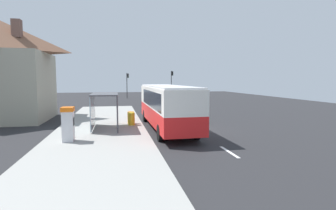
# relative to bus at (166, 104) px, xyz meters

# --- Properties ---
(ground_plane) EXTENTS (56.00, 92.00, 0.04)m
(ground_plane) POSITION_rel_bus_xyz_m (1.71, 13.24, -1.86)
(ground_plane) COLOR #262628
(sidewalk_platform) EXTENTS (6.20, 30.00, 0.18)m
(sidewalk_platform) POSITION_rel_bus_xyz_m (-4.69, 1.24, -1.75)
(sidewalk_platform) COLOR #999993
(sidewalk_platform) RESTS_ON ground
(lane_stripe_seg_0) EXTENTS (0.16, 2.20, 0.01)m
(lane_stripe_seg_0) POSITION_rel_bus_xyz_m (1.96, -6.76, -1.84)
(lane_stripe_seg_0) COLOR silver
(lane_stripe_seg_0) RESTS_ON ground
(lane_stripe_seg_1) EXTENTS (0.16, 2.20, 0.01)m
(lane_stripe_seg_1) POSITION_rel_bus_xyz_m (1.96, -1.76, -1.84)
(lane_stripe_seg_1) COLOR silver
(lane_stripe_seg_1) RESTS_ON ground
(lane_stripe_seg_2) EXTENTS (0.16, 2.20, 0.01)m
(lane_stripe_seg_2) POSITION_rel_bus_xyz_m (1.96, 3.24, -1.84)
(lane_stripe_seg_2) COLOR silver
(lane_stripe_seg_2) RESTS_ON ground
(lane_stripe_seg_3) EXTENTS (0.16, 2.20, 0.01)m
(lane_stripe_seg_3) POSITION_rel_bus_xyz_m (1.96, 8.24, -1.84)
(lane_stripe_seg_3) COLOR silver
(lane_stripe_seg_3) RESTS_ON ground
(lane_stripe_seg_4) EXTENTS (0.16, 2.20, 0.01)m
(lane_stripe_seg_4) POSITION_rel_bus_xyz_m (1.96, 13.24, -1.84)
(lane_stripe_seg_4) COLOR silver
(lane_stripe_seg_4) RESTS_ON ground
(lane_stripe_seg_5) EXTENTS (0.16, 2.20, 0.01)m
(lane_stripe_seg_5) POSITION_rel_bus_xyz_m (1.96, 18.24, -1.84)
(lane_stripe_seg_5) COLOR silver
(lane_stripe_seg_5) RESTS_ON ground
(lane_stripe_seg_6) EXTENTS (0.16, 2.20, 0.01)m
(lane_stripe_seg_6) POSITION_rel_bus_xyz_m (1.96, 23.24, -1.84)
(lane_stripe_seg_6) COLOR silver
(lane_stripe_seg_6) RESTS_ON ground
(lane_stripe_seg_7) EXTENTS (0.16, 2.20, 0.01)m
(lane_stripe_seg_7) POSITION_rel_bus_xyz_m (1.96, 28.24, -1.84)
(lane_stripe_seg_7) COLOR silver
(lane_stripe_seg_7) RESTS_ON ground
(bus) EXTENTS (2.63, 11.04, 3.21)m
(bus) POSITION_rel_bus_xyz_m (0.00, 0.00, 0.00)
(bus) COLOR red
(bus) RESTS_ON ground
(white_van) EXTENTS (2.05, 5.21, 2.30)m
(white_van) POSITION_rel_bus_xyz_m (3.91, 19.82, -0.50)
(white_van) COLOR black
(white_van) RESTS_ON ground
(sedan_near) EXTENTS (1.98, 4.47, 1.52)m
(sedan_near) POSITION_rel_bus_xyz_m (4.01, 36.95, -1.05)
(sedan_near) COLOR navy
(sedan_near) RESTS_ON ground
(ticket_machine) EXTENTS (0.66, 0.76, 1.94)m
(ticket_machine) POSITION_rel_bus_xyz_m (-6.28, -3.51, -0.67)
(ticket_machine) COLOR silver
(ticket_machine) RESTS_ON sidewalk_platform
(recycling_bin_yellow) EXTENTS (0.52, 0.52, 0.95)m
(recycling_bin_yellow) POSITION_rel_bus_xyz_m (-2.49, 1.26, -1.19)
(recycling_bin_yellow) COLOR yellow
(recycling_bin_yellow) RESTS_ON sidewalk_platform
(recycling_bin_orange) EXTENTS (0.52, 0.52, 0.95)m
(recycling_bin_orange) POSITION_rel_bus_xyz_m (-2.49, 1.96, -1.19)
(recycling_bin_orange) COLOR orange
(recycling_bin_orange) RESTS_ON sidewalk_platform
(traffic_light_near_side) EXTENTS (0.49, 0.28, 5.35)m
(traffic_light_near_side) POSITION_rel_bus_xyz_m (7.21, 32.26, 1.69)
(traffic_light_near_side) COLOR #2D2D2D
(traffic_light_near_side) RESTS_ON ground
(traffic_light_far_side) EXTENTS (0.49, 0.28, 4.89)m
(traffic_light_far_side) POSITION_rel_bus_xyz_m (-1.39, 33.06, 1.41)
(traffic_light_far_side) COLOR #2D2D2D
(traffic_light_far_side) RESTS_ON ground
(bus_shelter) EXTENTS (1.80, 4.00, 2.50)m
(bus_shelter) POSITION_rel_bus_xyz_m (-4.70, 0.20, 0.25)
(bus_shelter) COLOR #4C4C51
(bus_shelter) RESTS_ON sidewalk_platform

